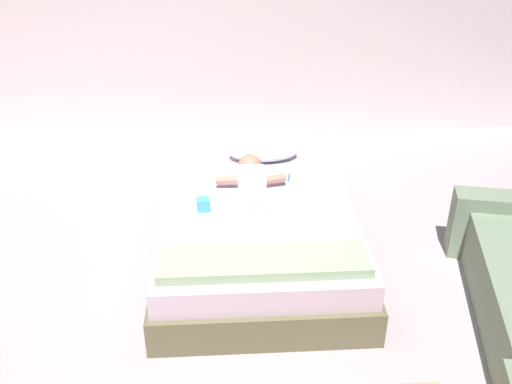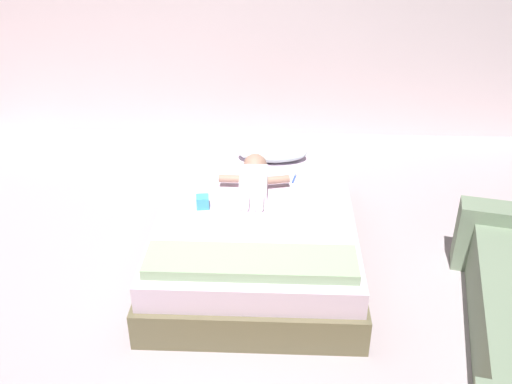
{
  "view_description": "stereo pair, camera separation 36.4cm",
  "coord_description": "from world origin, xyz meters",
  "px_view_note": "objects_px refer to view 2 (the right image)",
  "views": [
    {
      "loc": [
        0.0,
        -2.84,
        2.51
      ],
      "look_at": [
        0.22,
        0.72,
        0.52
      ],
      "focal_mm": 41.21,
      "sensor_mm": 36.0,
      "label": 1
    },
    {
      "loc": [
        0.37,
        -2.84,
        2.51
      ],
      "look_at": [
        0.22,
        0.72,
        0.52
      ],
      "focal_mm": 41.21,
      "sensor_mm": 36.0,
      "label": 2
    }
  ],
  "objects_px": {
    "baby": "(254,177)",
    "toothbrush": "(294,178)",
    "toy_block": "(203,202)",
    "bed": "(256,230)",
    "pillow": "(272,152)"
  },
  "relations": [
    {
      "from": "pillow",
      "to": "baby",
      "type": "relative_size",
      "value": 0.89
    },
    {
      "from": "bed",
      "to": "toothbrush",
      "type": "bearing_deg",
      "value": 55.12
    },
    {
      "from": "baby",
      "to": "bed",
      "type": "bearing_deg",
      "value": -84.68
    },
    {
      "from": "bed",
      "to": "baby",
      "type": "relative_size",
      "value": 3.25
    },
    {
      "from": "bed",
      "to": "toy_block",
      "type": "xyz_separation_m",
      "value": [
        -0.37,
        -0.05,
        0.26
      ]
    },
    {
      "from": "toothbrush",
      "to": "toy_block",
      "type": "xyz_separation_m",
      "value": [
        -0.64,
        -0.45,
        0.04
      ]
    },
    {
      "from": "baby",
      "to": "toy_block",
      "type": "height_order",
      "value": "baby"
    },
    {
      "from": "baby",
      "to": "toothbrush",
      "type": "xyz_separation_m",
      "value": [
        0.3,
        0.13,
        -0.07
      ]
    },
    {
      "from": "toothbrush",
      "to": "toy_block",
      "type": "relative_size",
      "value": 1.37
    },
    {
      "from": "bed",
      "to": "baby",
      "type": "height_order",
      "value": "baby"
    },
    {
      "from": "bed",
      "to": "toy_block",
      "type": "bearing_deg",
      "value": -171.55
    },
    {
      "from": "toothbrush",
      "to": "bed",
      "type": "bearing_deg",
      "value": -124.88
    },
    {
      "from": "baby",
      "to": "toothbrush",
      "type": "relative_size",
      "value": 4.63
    },
    {
      "from": "bed",
      "to": "pillow",
      "type": "relative_size",
      "value": 3.64
    },
    {
      "from": "baby",
      "to": "toothbrush",
      "type": "height_order",
      "value": "baby"
    }
  ]
}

